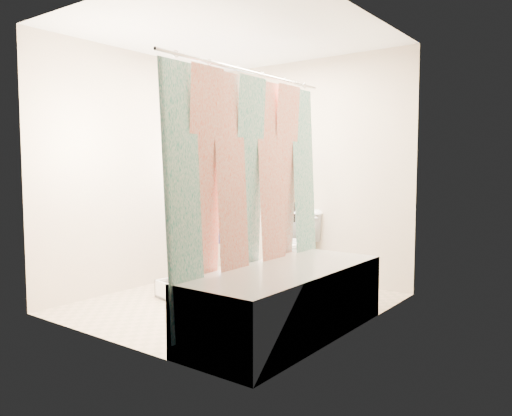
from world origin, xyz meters
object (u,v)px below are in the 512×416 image
Objects in this scene: bathtub at (287,299)px; cleaning_caddy at (173,290)px; plumber at (232,199)px; toilet at (293,247)px.

bathtub reaches higher than cleaning_caddy.
bathtub is 5.32× the size of cleaning_caddy.
cleaning_caddy is at bearing 171.60° from bathtub.
plumber reaches higher than cleaning_caddy.
toilet is 2.38× the size of cleaning_caddy.
bathtub is 0.95× the size of plumber.
toilet is at bearing 125.27° from plumber.
bathtub is 1.64m from toilet.
bathtub is at bearing 30.17° from plumber.
cleaning_caddy is (-0.25, -0.59, -0.84)m from plumber.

